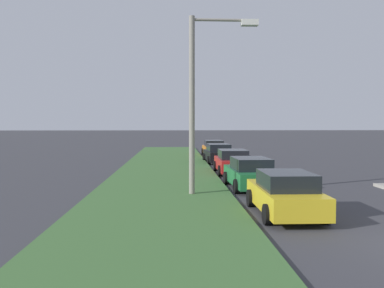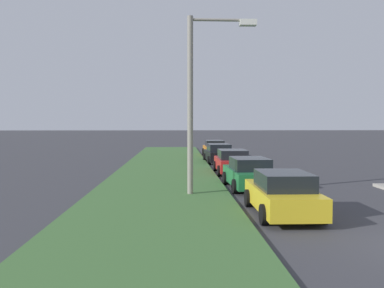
% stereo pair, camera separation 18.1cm
% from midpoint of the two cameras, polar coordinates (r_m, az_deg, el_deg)
% --- Properties ---
extents(grass_median, '(60.00, 6.00, 0.12)m').
position_cam_midpoint_polar(grass_median, '(19.68, -4.43, -5.90)').
color(grass_median, '#3D6633').
rests_on(grass_median, ground).
extents(parked_car_yellow, '(4.31, 2.03, 1.47)m').
position_cam_midpoint_polar(parked_car_yellow, '(14.14, 12.52, -6.82)').
color(parked_car_yellow, gold).
rests_on(parked_car_yellow, ground).
extents(parked_car_green, '(4.37, 2.16, 1.47)m').
position_cam_midpoint_polar(parked_car_green, '(19.39, 7.87, -4.10)').
color(parked_car_green, '#1E6B38').
rests_on(parked_car_green, ground).
extents(parked_car_red, '(4.30, 2.02, 1.47)m').
position_cam_midpoint_polar(parked_car_red, '(24.93, 5.46, -2.50)').
color(parked_car_red, red).
rests_on(parked_car_red, ground).
extents(parked_car_black, '(4.39, 2.19, 1.47)m').
position_cam_midpoint_polar(parked_car_black, '(31.39, 3.51, -1.35)').
color(parked_car_black, black).
rests_on(parked_car_black, ground).
extents(parked_car_orange, '(4.32, 2.05, 1.47)m').
position_cam_midpoint_polar(parked_car_orange, '(37.67, 2.91, -0.62)').
color(parked_car_orange, orange).
rests_on(parked_car_orange, ground).
extents(streetlight, '(0.37, 2.87, 7.50)m').
position_cam_midpoint_polar(streetlight, '(17.11, 0.87, 7.30)').
color(streetlight, gray).
rests_on(streetlight, ground).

